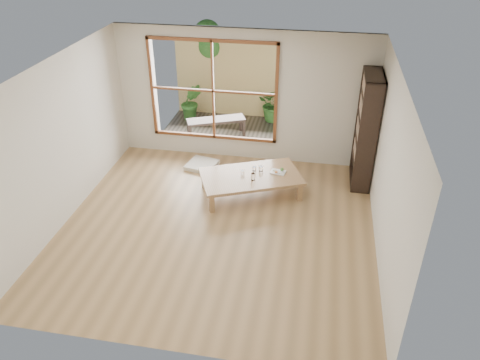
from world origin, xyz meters
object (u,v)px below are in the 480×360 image
object	(u,v)px
food_tray	(279,171)
garden_bench	(216,122)
low_table	(251,177)
bookshelf	(366,131)

from	to	relation	value
food_tray	garden_bench	world-z (taller)	food_tray
low_table	garden_bench	world-z (taller)	garden_bench
garden_bench	low_table	bearing A→B (deg)	-86.33
bookshelf	garden_bench	world-z (taller)	bookshelf
bookshelf	garden_bench	size ratio (longest dim) A/B	1.57
low_table	garden_bench	size ratio (longest dim) A/B	1.50
food_tray	low_table	bearing A→B (deg)	-148.19
bookshelf	food_tray	xyz separation A→B (m)	(-1.47, -0.63, -0.64)
low_table	food_tray	size ratio (longest dim) A/B	6.87
bookshelf	food_tray	bearing A→B (deg)	-156.85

